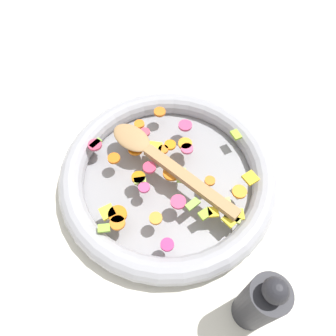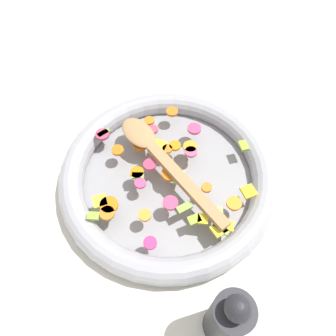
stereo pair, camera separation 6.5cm
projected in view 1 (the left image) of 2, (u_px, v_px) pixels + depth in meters
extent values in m
plane|color=silver|center=(168.00, 181.00, 0.69)|extent=(4.00, 4.00, 0.00)
cylinder|color=gray|center=(168.00, 179.00, 0.69)|extent=(0.39, 0.39, 0.01)
torus|color=#9E9EA5|center=(168.00, 174.00, 0.67)|extent=(0.44, 0.44, 0.05)
cylinder|color=orange|center=(239.00, 192.00, 0.62)|extent=(0.03, 0.03, 0.01)
cylinder|color=orange|center=(114.00, 158.00, 0.66)|extent=(0.04, 0.04, 0.01)
cylinder|color=orange|center=(160.00, 112.00, 0.72)|extent=(0.04, 0.04, 0.01)
cylinder|color=orange|center=(136.00, 148.00, 0.67)|extent=(0.03, 0.03, 0.01)
cylinder|color=orange|center=(118.00, 223.00, 0.58)|extent=(0.03, 0.03, 0.01)
cylinder|color=orange|center=(210.00, 181.00, 0.63)|extent=(0.03, 0.03, 0.01)
cylinder|color=orange|center=(156.00, 218.00, 0.59)|extent=(0.03, 0.03, 0.01)
cylinder|color=orange|center=(172.00, 173.00, 0.64)|extent=(0.05, 0.05, 0.01)
cylinder|color=orange|center=(138.00, 178.00, 0.63)|extent=(0.03, 0.03, 0.01)
cylinder|color=orange|center=(139.00, 124.00, 0.71)|extent=(0.02, 0.02, 0.01)
cylinder|color=orange|center=(118.00, 214.00, 0.59)|extent=(0.04, 0.04, 0.01)
cylinder|color=orange|center=(163.00, 149.00, 0.67)|extent=(0.02, 0.02, 0.01)
cylinder|color=orange|center=(170.00, 145.00, 0.68)|extent=(0.03, 0.03, 0.01)
cylinder|color=orange|center=(185.00, 144.00, 0.68)|extent=(0.03, 0.03, 0.01)
cube|color=#8DB63D|center=(104.00, 228.00, 0.58)|extent=(0.02, 0.03, 0.01)
cube|color=#83B843|center=(96.00, 144.00, 0.68)|extent=(0.02, 0.03, 0.01)
cube|color=#88AE48|center=(192.00, 205.00, 0.60)|extent=(0.02, 0.03, 0.01)
cube|color=#8FB835|center=(205.00, 214.00, 0.59)|extent=(0.02, 0.02, 0.01)
cube|color=#94C034|center=(237.00, 136.00, 0.69)|extent=(0.03, 0.02, 0.01)
cube|color=#9CC751|center=(181.00, 175.00, 0.64)|extent=(0.04, 0.03, 0.01)
cube|color=#B5CB61|center=(227.00, 204.00, 0.60)|extent=(0.03, 0.02, 0.01)
cube|color=#A4C14C|center=(141.00, 182.00, 0.63)|extent=(0.02, 0.03, 0.01)
cube|color=#A4BD51|center=(232.00, 218.00, 0.59)|extent=(0.03, 0.03, 0.01)
cylinder|color=#CA445C|center=(147.00, 132.00, 0.69)|extent=(0.03, 0.03, 0.01)
cylinder|color=#D5416C|center=(178.00, 202.00, 0.61)|extent=(0.03, 0.03, 0.01)
cylinder|color=#C73072|center=(167.00, 245.00, 0.56)|extent=(0.03, 0.03, 0.01)
cylinder|color=#D9437C|center=(144.00, 188.00, 0.62)|extent=(0.03, 0.03, 0.01)
cylinder|color=#D14170|center=(185.00, 125.00, 0.70)|extent=(0.03, 0.03, 0.01)
cylinder|color=#CD4060|center=(95.00, 145.00, 0.68)|extent=(0.04, 0.04, 0.01)
cylinder|color=#CC395C|center=(149.00, 168.00, 0.65)|extent=(0.03, 0.03, 0.01)
cylinder|color=#DA517A|center=(187.00, 149.00, 0.67)|extent=(0.03, 0.03, 0.01)
cube|color=yellow|center=(154.00, 148.00, 0.67)|extent=(0.04, 0.04, 0.01)
cube|color=yellow|center=(238.00, 214.00, 0.59)|extent=(0.03, 0.03, 0.01)
cube|color=yellow|center=(230.00, 219.00, 0.59)|extent=(0.03, 0.03, 0.01)
cube|color=yellow|center=(107.00, 212.00, 0.60)|extent=(0.03, 0.03, 0.01)
cube|color=yellow|center=(213.00, 212.00, 0.60)|extent=(0.03, 0.03, 0.01)
cube|color=yellow|center=(250.00, 178.00, 0.63)|extent=(0.03, 0.03, 0.01)
cube|color=#A87F51|center=(190.00, 181.00, 0.62)|extent=(0.22, 0.09, 0.01)
ellipsoid|color=#A87F51|center=(132.00, 137.00, 0.67)|extent=(0.10, 0.08, 0.01)
cylinder|color=#232328|center=(259.00, 304.00, 0.49)|extent=(0.06, 0.06, 0.15)
sphere|color=#232328|center=(276.00, 291.00, 0.42)|extent=(0.04, 0.04, 0.04)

